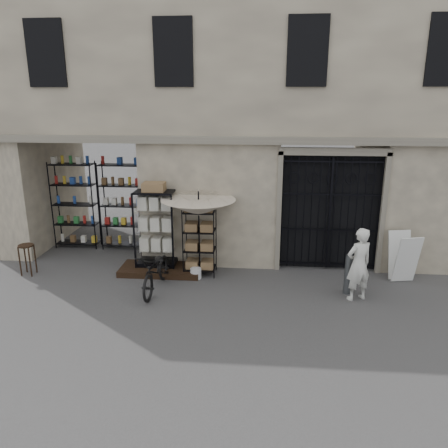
# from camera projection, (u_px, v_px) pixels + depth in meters

# --- Properties ---
(ground) EXTENTS (80.00, 80.00, 0.00)m
(ground) POSITION_uv_depth(u_px,v_px,m) (256.00, 304.00, 9.26)
(ground) COLOR black
(ground) RESTS_ON ground
(main_building) EXTENTS (14.00, 4.00, 9.00)m
(main_building) POSITION_uv_depth(u_px,v_px,m) (262.00, 86.00, 11.81)
(main_building) COLOR #B5A88C
(main_building) RESTS_ON ground
(shop_recess) EXTENTS (3.00, 1.70, 3.00)m
(shop_recess) POSITION_uv_depth(u_px,v_px,m) (93.00, 201.00, 11.88)
(shop_recess) COLOR black
(shop_recess) RESTS_ON ground
(shop_shelving) EXTENTS (2.70, 0.50, 2.50)m
(shop_shelving) POSITION_uv_depth(u_px,v_px,m) (99.00, 205.00, 12.44)
(shop_shelving) COLOR black
(shop_shelving) RESTS_ON ground
(iron_gate) EXTENTS (2.50, 0.21, 3.00)m
(iron_gate) POSITION_uv_depth(u_px,v_px,m) (329.00, 211.00, 10.87)
(iron_gate) COLOR black
(iron_gate) RESTS_ON ground
(step_platform) EXTENTS (2.00, 0.90, 0.15)m
(step_platform) POSITION_uv_depth(u_px,v_px,m) (161.00, 270.00, 10.92)
(step_platform) COLOR black
(step_platform) RESTS_ON ground
(display_cabinet) EXTENTS (0.97, 0.63, 2.05)m
(display_cabinet) POSITION_uv_depth(u_px,v_px,m) (156.00, 232.00, 10.83)
(display_cabinet) COLOR black
(display_cabinet) RESTS_ON step_platform
(wire_rack) EXTENTS (0.88, 0.76, 1.71)m
(wire_rack) POSITION_uv_depth(u_px,v_px,m) (200.00, 242.00, 10.62)
(wire_rack) COLOR black
(wire_rack) RESTS_ON ground
(market_umbrella) EXTENTS (1.58, 1.61, 2.52)m
(market_umbrella) POSITION_uv_depth(u_px,v_px,m) (199.00, 203.00, 10.30)
(market_umbrella) COLOR black
(market_umbrella) RESTS_ON ground
(white_bucket) EXTENTS (0.32, 0.32, 0.25)m
(white_bucket) POSITION_uv_depth(u_px,v_px,m) (196.00, 273.00, 10.55)
(white_bucket) COLOR silver
(white_bucket) RESTS_ON ground
(bicycle) EXTENTS (0.68, 0.97, 1.79)m
(bicycle) POSITION_uv_depth(u_px,v_px,m) (157.00, 290.00, 9.96)
(bicycle) COLOR black
(bicycle) RESTS_ON ground
(wooden_stool) EXTENTS (0.38, 0.38, 0.77)m
(wooden_stool) POSITION_uv_depth(u_px,v_px,m) (27.00, 259.00, 10.71)
(wooden_stool) COLOR black
(wooden_stool) RESTS_ON ground
(steel_bollard) EXTENTS (0.21, 0.21, 0.90)m
(steel_bollard) POSITION_uv_depth(u_px,v_px,m) (348.00, 275.00, 9.66)
(steel_bollard) COLOR #565A5E
(steel_bollard) RESTS_ON ground
(shopkeeper) EXTENTS (1.22, 1.71, 0.39)m
(shopkeeper) POSITION_uv_depth(u_px,v_px,m) (355.00, 299.00, 9.51)
(shopkeeper) COLOR silver
(shopkeeper) RESTS_ON ground
(easel_sign) EXTENTS (0.66, 0.73, 1.16)m
(easel_sign) POSITION_uv_depth(u_px,v_px,m) (403.00, 257.00, 10.29)
(easel_sign) COLOR silver
(easel_sign) RESTS_ON ground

